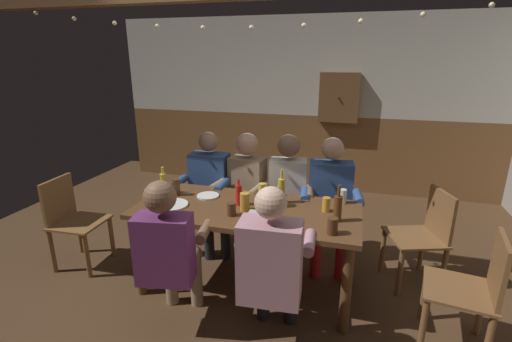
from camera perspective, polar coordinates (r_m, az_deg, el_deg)
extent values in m
plane|color=#4C331E|center=(3.36, -1.89, -18.53)|extent=(6.88, 6.88, 0.00)
cube|color=beige|center=(5.58, 7.37, 15.94)|extent=(5.73, 0.12, 1.41)
cube|color=brown|center=(5.76, 6.88, 3.16)|extent=(5.73, 0.12, 1.13)
cube|color=brown|center=(3.07, -1.47, -6.10)|extent=(1.87, 0.83, 0.04)
cylinder|color=brown|center=(3.32, -17.85, -12.53)|extent=(0.08, 0.08, 0.73)
cylinder|color=brown|center=(2.85, 13.94, -17.52)|extent=(0.08, 0.08, 0.73)
cylinder|color=brown|center=(3.82, -12.38, -7.93)|extent=(0.08, 0.08, 0.73)
cylinder|color=brown|center=(3.42, 14.42, -11.21)|extent=(0.08, 0.08, 0.73)
cube|color=#2D4C84|center=(3.91, -7.25, -1.20)|extent=(0.41, 0.24, 0.55)
sphere|color=#9E755B|center=(3.80, -7.48, 4.60)|extent=(0.20, 0.20, 0.20)
cylinder|color=black|center=(3.83, -6.37, -5.64)|extent=(0.14, 0.42, 0.13)
cylinder|color=black|center=(3.91, -9.42, -5.28)|extent=(0.14, 0.42, 0.13)
cylinder|color=black|center=(3.77, -7.36, -10.59)|extent=(0.10, 0.10, 0.42)
cylinder|color=black|center=(3.85, -10.46, -10.11)|extent=(0.10, 0.10, 0.42)
cylinder|color=#2D4C84|center=(3.59, -5.33, -2.35)|extent=(0.09, 0.28, 0.08)
cylinder|color=#2D4C84|center=(3.77, -11.96, -1.71)|extent=(0.09, 0.28, 0.08)
cube|color=#997F60|center=(3.77, -1.33, -1.86)|extent=(0.38, 0.26, 0.54)
sphere|color=tan|center=(3.66, -1.37, 4.21)|extent=(0.22, 0.22, 0.22)
cylinder|color=black|center=(3.71, -0.85, -6.32)|extent=(0.18, 0.39, 0.13)
cylinder|color=black|center=(3.79, -3.52, -5.82)|extent=(0.18, 0.39, 0.13)
cylinder|color=black|center=(3.68, -2.09, -11.23)|extent=(0.10, 0.10, 0.42)
cylinder|color=black|center=(3.76, -4.79, -10.62)|extent=(0.10, 0.10, 0.42)
cylinder|color=#997F60|center=(3.47, 0.00, -3.13)|extent=(0.12, 0.29, 0.08)
cylinder|color=#997F60|center=(3.65, -5.92, -2.18)|extent=(0.12, 0.29, 0.08)
cube|color=silver|center=(3.68, 4.97, -2.35)|extent=(0.39, 0.27, 0.55)
sphere|color=brown|center=(3.56, 5.14, 3.96)|extent=(0.22, 0.22, 0.22)
cylinder|color=#6B2D66|center=(3.63, 6.34, -7.01)|extent=(0.19, 0.43, 0.13)
cylinder|color=#6B2D66|center=(3.63, 3.16, -6.87)|extent=(0.19, 0.43, 0.13)
cylinder|color=#6B2D66|center=(3.57, 6.11, -12.32)|extent=(0.10, 0.10, 0.42)
cylinder|color=#6B2D66|center=(3.57, 2.83, -12.16)|extent=(0.10, 0.10, 0.42)
cylinder|color=brown|center=(3.43, 8.33, -3.46)|extent=(0.12, 0.29, 0.08)
cylinder|color=brown|center=(3.45, 1.26, -3.17)|extent=(0.12, 0.29, 0.08)
cube|color=#2D4C84|center=(3.63, 11.52, -2.87)|extent=(0.44, 0.26, 0.55)
sphere|color=tan|center=(3.51, 11.93, 3.47)|extent=(0.21, 0.21, 0.21)
cylinder|color=#AD1919|center=(3.58, 13.22, -7.71)|extent=(0.18, 0.44, 0.13)
cylinder|color=#AD1919|center=(3.57, 9.52, -7.56)|extent=(0.18, 0.44, 0.13)
cylinder|color=#AD1919|center=(3.52, 13.14, -13.15)|extent=(0.10, 0.10, 0.42)
cylinder|color=#AD1919|center=(3.51, 9.32, -13.03)|extent=(0.10, 0.10, 0.42)
cylinder|color=#2D4C84|center=(3.41, 15.71, -4.03)|extent=(0.11, 0.29, 0.08)
cylinder|color=#2D4C84|center=(3.38, 7.67, -3.69)|extent=(0.11, 0.29, 0.08)
cube|color=#6B2D66|center=(2.64, -14.16, -11.80)|extent=(0.42, 0.27, 0.50)
sphere|color=brown|center=(2.48, -14.82, -3.93)|extent=(0.22, 0.22, 0.22)
cylinder|color=#997F60|center=(2.91, -14.83, -14.10)|extent=(0.20, 0.42, 0.13)
cylinder|color=#997F60|center=(2.85, -10.68, -14.55)|extent=(0.20, 0.42, 0.13)
cylinder|color=#997F60|center=(3.21, -13.15, -16.35)|extent=(0.10, 0.10, 0.42)
cylinder|color=#997F60|center=(3.16, -9.34, -16.77)|extent=(0.10, 0.10, 0.42)
cylinder|color=brown|center=(2.90, -16.80, -8.66)|extent=(0.13, 0.29, 0.08)
cylinder|color=brown|center=(2.77, -8.11, -9.37)|extent=(0.13, 0.29, 0.08)
cube|color=#B78493|center=(2.38, 2.20, -14.04)|extent=(0.41, 0.25, 0.55)
sphere|color=beige|center=(2.19, 2.33, -5.01)|extent=(0.20, 0.20, 0.20)
cylinder|color=black|center=(2.66, 0.31, -16.76)|extent=(0.16, 0.43, 0.13)
cylinder|color=black|center=(2.63, 5.21, -17.25)|extent=(0.16, 0.43, 0.13)
cylinder|color=black|center=(2.98, 1.17, -18.79)|extent=(0.10, 0.10, 0.42)
cylinder|color=black|center=(2.96, 5.59, -19.23)|extent=(0.10, 0.10, 0.42)
cylinder|color=beige|center=(2.62, -1.84, -10.15)|extent=(0.10, 0.28, 0.08)
cylinder|color=#B78493|center=(2.56, 8.37, -11.03)|extent=(0.10, 0.28, 0.08)
cube|color=brown|center=(3.93, -25.90, -7.26)|extent=(0.46, 0.46, 0.02)
cube|color=brown|center=(3.98, -28.57, -3.94)|extent=(0.05, 0.40, 0.42)
cylinder|color=brown|center=(4.05, -21.66, -9.58)|extent=(0.04, 0.04, 0.44)
cylinder|color=brown|center=(3.78, -24.93, -11.97)|extent=(0.04, 0.04, 0.44)
cylinder|color=brown|center=(4.27, -25.92, -8.73)|extent=(0.04, 0.04, 0.44)
cylinder|color=brown|center=(4.02, -29.30, -10.89)|extent=(0.04, 0.04, 0.44)
cube|color=brown|center=(2.97, 29.12, -15.92)|extent=(0.50, 0.50, 0.02)
cube|color=brown|center=(2.89, 33.78, -12.56)|extent=(0.09, 0.40, 0.42)
cylinder|color=brown|center=(2.92, 24.68, -21.29)|extent=(0.04, 0.04, 0.44)
cylinder|color=brown|center=(3.23, 24.82, -17.23)|extent=(0.04, 0.04, 0.44)
cylinder|color=brown|center=(3.28, 31.76, -17.88)|extent=(0.04, 0.04, 0.44)
cube|color=brown|center=(3.56, 23.60, -9.50)|extent=(0.56, 0.56, 0.02)
cube|color=brown|center=(3.56, 26.92, -6.03)|extent=(0.16, 0.38, 0.42)
cylinder|color=brown|center=(3.44, 21.60, -14.60)|extent=(0.04, 0.04, 0.44)
cylinder|color=brown|center=(3.74, 19.22, -11.62)|extent=(0.04, 0.04, 0.44)
cylinder|color=brown|center=(3.61, 27.27, -13.81)|extent=(0.04, 0.04, 0.44)
cylinder|color=brown|center=(3.89, 24.51, -11.07)|extent=(0.04, 0.04, 0.44)
cylinder|color=#F9E08C|center=(3.32, 3.54, -3.19)|extent=(0.04, 0.04, 0.08)
cube|color=#B2B7BC|center=(2.86, 0.20, -6.98)|extent=(0.14, 0.10, 0.05)
cylinder|color=white|center=(3.32, -7.53, -3.88)|extent=(0.20, 0.20, 0.01)
cylinder|color=white|center=(3.18, -13.07, -5.17)|extent=(0.28, 0.28, 0.01)
cylinder|color=gold|center=(3.13, 4.00, -3.13)|extent=(0.06, 0.06, 0.22)
cylinder|color=gold|center=(3.08, 4.06, -0.54)|extent=(0.02, 0.02, 0.08)
cylinder|color=gold|center=(3.45, -14.27, -1.91)|extent=(0.06, 0.06, 0.19)
cylinder|color=gold|center=(3.41, -14.42, 0.08)|extent=(0.03, 0.03, 0.06)
cylinder|color=#593314|center=(2.85, 12.69, -5.80)|extent=(0.06, 0.06, 0.20)
cylinder|color=#593314|center=(2.80, 12.88, -3.04)|extent=(0.02, 0.02, 0.09)
cylinder|color=red|center=(3.09, -2.72, -3.77)|extent=(0.06, 0.06, 0.18)
cylinder|color=red|center=(3.05, -2.75, -1.78)|extent=(0.02, 0.02, 0.05)
cylinder|color=#E5C64C|center=(3.32, 0.93, -2.88)|extent=(0.06, 0.06, 0.11)
cylinder|color=gold|center=(3.02, 10.94, -5.18)|extent=(0.06, 0.06, 0.12)
cylinder|color=gold|center=(2.99, -1.69, -4.84)|extent=(0.08, 0.08, 0.15)
cylinder|color=#4C2D19|center=(2.66, 11.88, -8.42)|extent=(0.08, 0.08, 0.12)
cylinder|color=#4C2D19|center=(2.91, -3.86, -5.97)|extent=(0.07, 0.07, 0.11)
cylinder|color=#4C2D19|center=(3.38, -12.38, -2.50)|extent=(0.07, 0.07, 0.15)
cylinder|color=#4C2D19|center=(3.06, 3.29, -4.18)|extent=(0.08, 0.08, 0.16)
cylinder|color=white|center=(3.22, 13.42, -3.87)|extent=(0.06, 0.06, 0.12)
cube|color=brown|center=(5.42, 12.87, 11.14)|extent=(0.56, 0.12, 0.70)
sphere|color=black|center=(5.35, 12.82, 11.06)|extent=(0.03, 0.03, 0.03)
sphere|color=#F9EAB2|center=(4.04, -31.24, 20.42)|extent=(0.04, 0.04, 0.04)
sphere|color=#F9EAB2|center=(3.76, -26.60, 20.56)|extent=(0.04, 0.04, 0.04)
sphere|color=#F9EAB2|center=(3.51, -21.28, 20.78)|extent=(0.04, 0.04, 0.04)
sphere|color=#F9EAB2|center=(3.30, -15.20, 21.05)|extent=(0.04, 0.04, 0.04)
sphere|color=#F9EAB2|center=(3.11, -8.34, 21.33)|extent=(0.04, 0.04, 0.04)
sphere|color=#F9EAB2|center=(2.98, -0.72, 21.56)|extent=(0.04, 0.04, 0.04)
sphere|color=#F9EAB2|center=(2.89, 7.51, 21.67)|extent=(0.04, 0.04, 0.04)
sphere|color=#F9EAB2|center=(2.86, 16.10, 21.62)|extent=(0.04, 0.04, 0.04)
sphere|color=#F9EAB2|center=(2.88, 24.71, 21.38)|extent=(0.04, 0.04, 0.04)
sphere|color=#F9EAB2|center=(2.97, 33.00, 20.97)|extent=(0.04, 0.04, 0.04)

